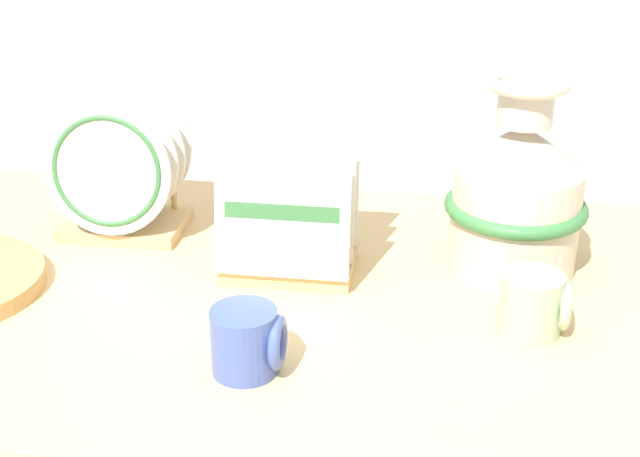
# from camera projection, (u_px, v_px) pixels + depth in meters

# --- Properties ---
(display_table) EXTENTS (1.50, 0.86, 0.74)m
(display_table) POSITION_uv_depth(u_px,v_px,m) (320.00, 336.00, 1.41)
(display_table) COLOR tan
(display_table) RESTS_ON ground_plane
(ceramic_vase) EXTENTS (0.23, 0.23, 0.32)m
(ceramic_vase) POSITION_uv_depth(u_px,v_px,m) (517.00, 193.00, 1.41)
(ceramic_vase) COLOR beige
(ceramic_vase) RESTS_ON display_table
(dish_rack_round_plates) EXTENTS (0.22, 0.17, 0.25)m
(dish_rack_round_plates) POSITION_uv_depth(u_px,v_px,m) (120.00, 179.00, 1.54)
(dish_rack_round_plates) COLOR tan
(dish_rack_round_plates) RESTS_ON display_table
(dish_rack_square_plates) EXTENTS (0.21, 0.16, 0.23)m
(dish_rack_square_plates) POSITION_uv_depth(u_px,v_px,m) (290.00, 225.00, 1.42)
(dish_rack_square_plates) COLOR tan
(dish_rack_square_plates) RESTS_ON display_table
(mug_cobalt_glaze) EXTENTS (0.10, 0.09, 0.09)m
(mug_cobalt_glaze) POSITION_uv_depth(u_px,v_px,m) (248.00, 341.00, 1.17)
(mug_cobalt_glaze) COLOR #42569E
(mug_cobalt_glaze) RESTS_ON display_table
(mug_sage_glaze) EXTENTS (0.10, 0.09, 0.09)m
(mug_sage_glaze) POSITION_uv_depth(u_px,v_px,m) (534.00, 303.00, 1.26)
(mug_sage_glaze) COLOR #9EB28E
(mug_sage_glaze) RESTS_ON display_table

